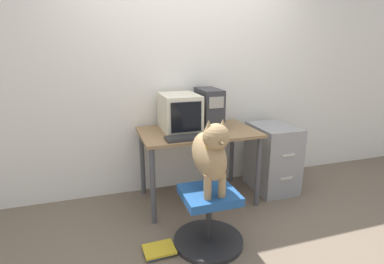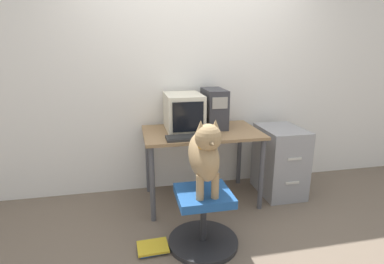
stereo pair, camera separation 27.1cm
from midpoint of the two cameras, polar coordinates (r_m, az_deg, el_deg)
ground_plane at (r=3.05m, az=6.02°, el=-15.79°), size 12.00×12.00×0.00m
wall_back at (r=3.37m, az=2.52°, el=10.75°), size 8.00×0.05×2.60m
desk at (r=3.09m, az=4.33°, el=-1.65°), size 1.18×0.72×0.77m
crt_monitor at (r=3.07m, az=0.90°, el=3.82°), size 0.36×0.49×0.37m
pc_tower at (r=3.19m, az=6.68°, el=4.50°), size 0.21×0.41×0.41m
keyboard at (r=2.78m, az=2.17°, el=-1.08°), size 0.42×0.18×0.03m
computer_mouse at (r=2.86m, az=7.42°, el=-0.71°), size 0.07×0.04×0.03m
office_chair at (r=2.57m, az=5.32°, el=-16.45°), size 0.59×0.59×0.48m
dog at (r=2.31m, az=5.71°, el=-4.18°), size 0.21×0.55×0.62m
filing_cabinet at (r=3.52m, az=18.52°, el=-5.28°), size 0.43×0.58×0.76m
book_stack_floor at (r=2.61m, az=-4.28°, el=-21.22°), size 0.26×0.20×0.04m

